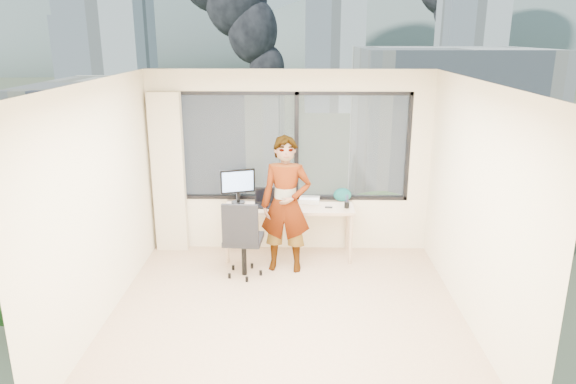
{
  "coord_description": "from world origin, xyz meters",
  "views": [
    {
      "loc": [
        0.13,
        -5.34,
        3.05
      ],
      "look_at": [
        0.0,
        1.0,
        1.15
      ],
      "focal_mm": 32.91,
      "sensor_mm": 36.0,
      "label": 1
    }
  ],
  "objects_px": {
    "monitor": "(238,186)",
    "laptop": "(266,199)",
    "handbag": "(342,195)",
    "chair": "(244,237)",
    "person": "(286,205)",
    "game_console": "(309,200)",
    "desk": "(289,231)"
  },
  "relations": [
    {
      "from": "monitor",
      "to": "laptop",
      "type": "height_order",
      "value": "monitor"
    },
    {
      "from": "laptop",
      "to": "handbag",
      "type": "height_order",
      "value": "laptop"
    },
    {
      "from": "chair",
      "to": "handbag",
      "type": "bearing_deg",
      "value": 37.16
    },
    {
      "from": "laptop",
      "to": "handbag",
      "type": "xyz_separation_m",
      "value": [
        1.07,
        0.26,
        -0.01
      ]
    },
    {
      "from": "person",
      "to": "monitor",
      "type": "relative_size",
      "value": 3.66
    },
    {
      "from": "monitor",
      "to": "laptop",
      "type": "distance_m",
      "value": 0.46
    },
    {
      "from": "game_console",
      "to": "laptop",
      "type": "bearing_deg",
      "value": -155.29
    },
    {
      "from": "monitor",
      "to": "game_console",
      "type": "height_order",
      "value": "monitor"
    },
    {
      "from": "chair",
      "to": "laptop",
      "type": "relative_size",
      "value": 2.96
    },
    {
      "from": "laptop",
      "to": "handbag",
      "type": "relative_size",
      "value": 1.41
    },
    {
      "from": "monitor",
      "to": "desk",
      "type": "bearing_deg",
      "value": -27.65
    },
    {
      "from": "monitor",
      "to": "handbag",
      "type": "relative_size",
      "value": 1.94
    },
    {
      "from": "chair",
      "to": "monitor",
      "type": "relative_size",
      "value": 2.15
    },
    {
      "from": "monitor",
      "to": "chair",
      "type": "bearing_deg",
      "value": -96.99
    },
    {
      "from": "chair",
      "to": "monitor",
      "type": "height_order",
      "value": "monitor"
    },
    {
      "from": "person",
      "to": "desk",
      "type": "bearing_deg",
      "value": 91.86
    },
    {
      "from": "person",
      "to": "game_console",
      "type": "xyz_separation_m",
      "value": [
        0.32,
        0.61,
        -0.12
      ]
    },
    {
      "from": "person",
      "to": "game_console",
      "type": "relative_size",
      "value": 6.52
    },
    {
      "from": "desk",
      "to": "handbag",
      "type": "xyz_separation_m",
      "value": [
        0.76,
        0.23,
        0.47
      ]
    },
    {
      "from": "monitor",
      "to": "laptop",
      "type": "bearing_deg",
      "value": -38.43
    },
    {
      "from": "monitor",
      "to": "laptop",
      "type": "relative_size",
      "value": 1.38
    },
    {
      "from": "person",
      "to": "handbag",
      "type": "relative_size",
      "value": 7.11
    },
    {
      "from": "desk",
      "to": "chair",
      "type": "bearing_deg",
      "value": -131.97
    },
    {
      "from": "desk",
      "to": "game_console",
      "type": "distance_m",
      "value": 0.53
    },
    {
      "from": "handbag",
      "to": "chair",
      "type": "bearing_deg",
      "value": -140.5
    },
    {
      "from": "chair",
      "to": "game_console",
      "type": "bearing_deg",
      "value": 47.46
    },
    {
      "from": "chair",
      "to": "monitor",
      "type": "bearing_deg",
      "value": 105.16
    },
    {
      "from": "chair",
      "to": "person",
      "type": "distance_m",
      "value": 0.69
    },
    {
      "from": "desk",
      "to": "game_console",
      "type": "xyz_separation_m",
      "value": [
        0.29,
        0.17,
        0.41
      ]
    },
    {
      "from": "game_console",
      "to": "laptop",
      "type": "xyz_separation_m",
      "value": [
        -0.6,
        -0.2,
        0.08
      ]
    },
    {
      "from": "person",
      "to": "laptop",
      "type": "xyz_separation_m",
      "value": [
        -0.28,
        0.41,
        -0.05
      ]
    },
    {
      "from": "desk",
      "to": "laptop",
      "type": "xyz_separation_m",
      "value": [
        -0.31,
        -0.03,
        0.48
      ]
    }
  ]
}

